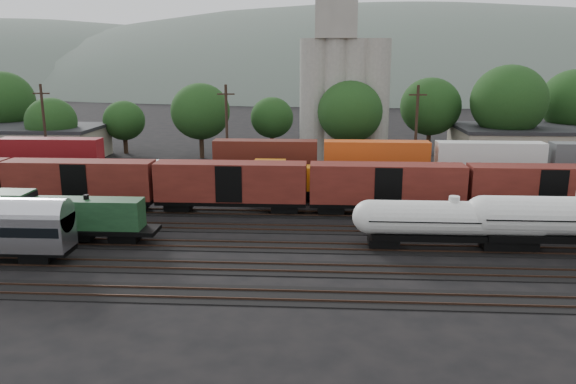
# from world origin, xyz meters

# --- Properties ---
(ground) EXTENTS (600.00, 600.00, 0.00)m
(ground) POSITION_xyz_m (0.00, 0.00, 0.00)
(ground) COLOR black
(tracks) EXTENTS (180.00, 33.20, 0.20)m
(tracks) POSITION_xyz_m (0.00, 0.00, 0.05)
(tracks) COLOR black
(tracks) RESTS_ON ground
(green_locomotive) EXTENTS (15.46, 2.73, 4.09)m
(green_locomotive) POSITION_xyz_m (-22.06, -5.00, 2.35)
(green_locomotive) COLOR black
(green_locomotive) RESTS_ON ground
(tank_car_a) EXTENTS (16.15, 2.89, 4.23)m
(tank_car_a) POSITION_xyz_m (10.79, -5.00, 2.53)
(tank_car_a) COLOR silver
(tank_car_a) RESTS_ON ground
(orange_locomotive) EXTENTS (16.81, 2.80, 4.20)m
(orange_locomotive) POSITION_xyz_m (-1.21, 10.00, 2.41)
(orange_locomotive) COLOR black
(orange_locomotive) RESTS_ON ground
(boxcar_string) EXTENTS (153.60, 2.90, 4.20)m
(boxcar_string) POSITION_xyz_m (-1.12, 5.00, 3.12)
(boxcar_string) COLOR black
(boxcar_string) RESTS_ON ground
(container_wall) EXTENTS (160.00, 2.60, 5.80)m
(container_wall) POSITION_xyz_m (-8.96, 15.00, 2.82)
(container_wall) COLOR black
(container_wall) RESTS_ON ground
(grain_silo) EXTENTS (13.40, 5.00, 29.00)m
(grain_silo) POSITION_xyz_m (3.28, 36.00, 11.26)
(grain_silo) COLOR gray
(grain_silo) RESTS_ON ground
(industrial_sheds) EXTENTS (119.38, 17.26, 5.10)m
(industrial_sheds) POSITION_xyz_m (6.63, 35.25, 2.56)
(industrial_sheds) COLOR #9E937F
(industrial_sheds) RESTS_ON ground
(tree_band) EXTENTS (164.08, 20.87, 14.40)m
(tree_band) POSITION_xyz_m (3.27, 39.03, 7.82)
(tree_band) COLOR black
(tree_band) RESTS_ON ground
(utility_poles) EXTENTS (122.20, 0.36, 12.00)m
(utility_poles) POSITION_xyz_m (0.00, 22.00, 6.21)
(utility_poles) COLOR black
(utility_poles) RESTS_ON ground
(distant_hills) EXTENTS (860.00, 286.00, 130.00)m
(distant_hills) POSITION_xyz_m (23.92, 260.00, -20.56)
(distant_hills) COLOR #59665B
(distant_hills) RESTS_ON ground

